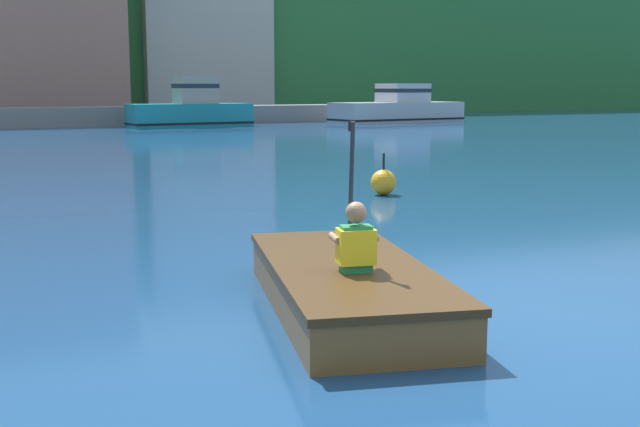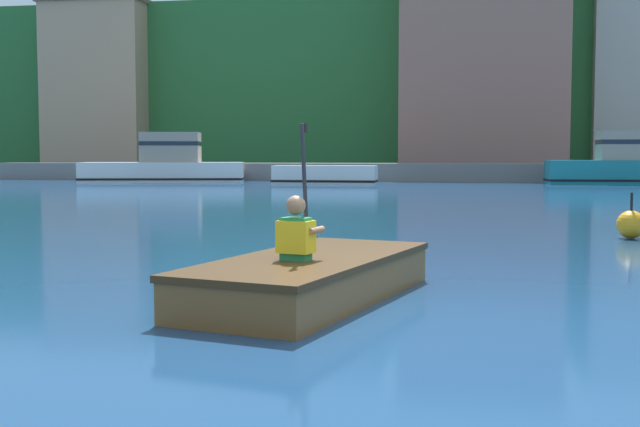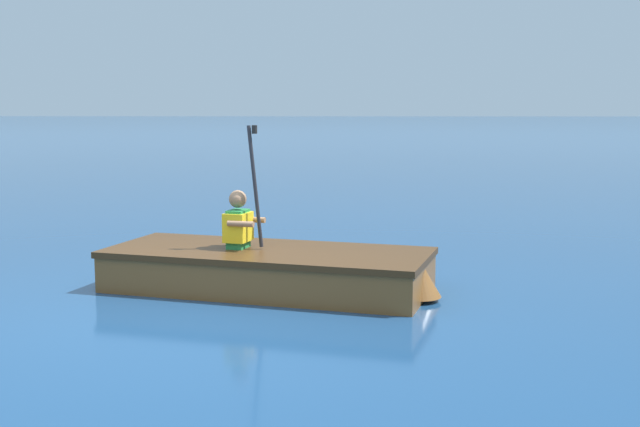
% 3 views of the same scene
% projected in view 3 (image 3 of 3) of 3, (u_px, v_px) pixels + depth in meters
% --- Properties ---
extents(ground_plane, '(300.00, 300.00, 0.00)m').
position_uv_depth(ground_plane, '(177.00, 318.00, 6.68)').
color(ground_plane, navy).
extents(rowboat_foreground, '(2.00, 3.31, 0.39)m').
position_uv_depth(rowboat_foreground, '(273.00, 267.00, 7.66)').
color(rowboat_foreground, brown).
rests_on(rowboat_foreground, ground).
extents(person_paddler, '(0.41, 0.40, 1.18)m').
position_uv_depth(person_paddler, '(239.00, 222.00, 7.70)').
color(person_paddler, '#267F3F').
rests_on(person_paddler, rowboat_foreground).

